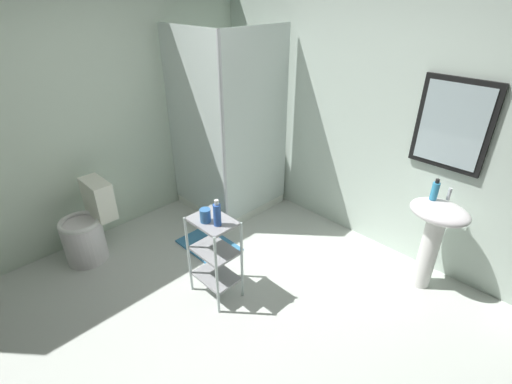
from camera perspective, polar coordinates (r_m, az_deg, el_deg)
ground_plane at (r=3.10m, az=-5.56°, el=-19.19°), size 4.20×4.20×0.02m
wall_back at (r=3.66m, az=16.71°, el=11.28°), size 4.20×0.14×2.50m
wall_left at (r=3.86m, az=-24.81°, el=10.72°), size 0.10×4.20×2.50m
shower_stall at (r=4.20m, az=-4.22°, el=3.12°), size 0.92×0.92×2.00m
pedestal_sink at (r=3.34m, az=25.82°, el=-5.18°), size 0.46×0.37×0.81m
sink_faucet at (r=3.31m, az=27.61°, el=-0.26°), size 0.03×0.03×0.10m
toilet at (r=3.81m, az=-24.50°, el=-5.19°), size 0.37×0.49×0.76m
storage_cart at (r=3.02m, az=-6.41°, el=-9.13°), size 0.38×0.28×0.74m
hand_soap_bottle at (r=3.24m, az=25.84°, el=0.20°), size 0.06×0.06×0.18m
shampoo_bottle_blue at (r=2.74m, az=-6.01°, el=-3.42°), size 0.06×0.06×0.21m
rinse_cup at (r=2.81m, az=-7.82°, el=-3.60°), size 0.08×0.08×0.11m
bath_mat at (r=3.81m, az=-7.28°, el=-8.13°), size 0.60×0.40×0.02m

